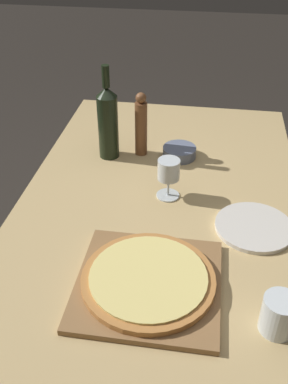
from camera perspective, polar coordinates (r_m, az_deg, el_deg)
ground_plane at (r=2.04m, az=1.41°, el=-19.54°), size 12.00×12.00×0.00m
dining_table at (r=1.53m, az=1.77°, el=-4.62°), size 0.95×1.64×0.77m
cutting_board at (r=1.21m, az=0.54°, el=-11.62°), size 0.38×0.37×0.02m
pizza at (r=1.20m, az=0.55°, el=-10.95°), size 0.35×0.35×0.02m
wine_bottle at (r=1.70m, az=-4.61°, el=8.93°), size 0.08×0.08×0.36m
pepper_mill at (r=1.72m, az=-0.38°, el=8.46°), size 0.05×0.05×0.25m
wine_glass at (r=1.48m, az=3.15°, el=2.60°), size 0.08×0.08×0.14m
small_bowl at (r=1.75m, az=4.52°, el=5.08°), size 0.13×0.13×0.04m
drinking_tumbler at (r=1.14m, az=16.80°, el=-14.69°), size 0.09×0.09×0.10m
dinner_plate at (r=1.43m, az=13.82°, el=-4.33°), size 0.24×0.24×0.01m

